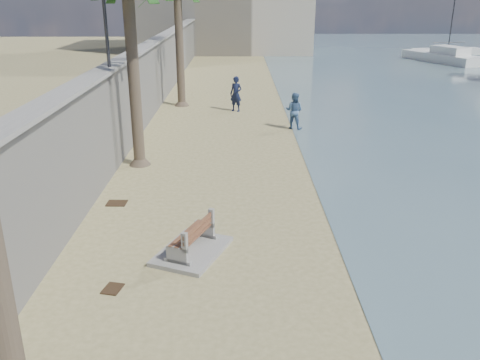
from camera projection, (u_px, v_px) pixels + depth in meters
name	position (u px, v px, depth m)	size (l,w,h in m)	color
seawall	(148.00, 82.00, 26.06)	(0.45, 70.00, 3.50)	gray
wall_cap	(146.00, 46.00, 25.44)	(0.80, 70.00, 0.12)	gray
bench_far	(192.00, 240.00, 12.50)	(2.04, 2.39, 0.85)	gray
person_a	(236.00, 91.00, 27.28)	(0.78, 0.53, 2.15)	#141A37
person_b	(294.00, 109.00, 23.81)	(0.92, 0.71, 1.90)	#456790
yacht_far	(441.00, 58.00, 46.91)	(8.04, 2.25, 1.50)	silver
sailboat_west	(448.00, 51.00, 52.72)	(7.46, 3.06, 10.22)	silver
debris_c	(117.00, 203.00, 15.57)	(0.60, 0.48, 0.03)	#382616
debris_d	(113.00, 289.00, 11.08)	(0.47, 0.38, 0.03)	#382616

